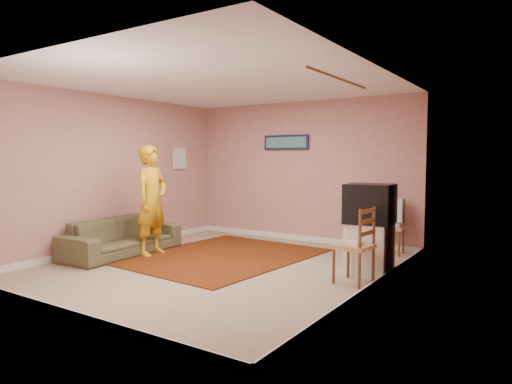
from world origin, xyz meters
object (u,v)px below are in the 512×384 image
Objects in this scene: chair_a at (391,221)px; sofa at (122,237)px; person at (152,200)px; tv_cabinet at (369,249)px; chair_b at (354,237)px; crt_tv at (370,204)px.

chair_a is 4.33m from sofa.
person reaches higher than chair_a.
sofa is at bearing 114.84° from person.
tv_cabinet is 1.33× the size of chair_b.
chair_b is 3.34m from person.
crt_tv reaches higher than tv_cabinet.
chair_a is (-0.15, 1.45, -0.41)m from crt_tv.
chair_a is 0.24× the size of sofa.
person is at bearing -168.20° from tv_cabinet.
tv_cabinet is 1.43× the size of chair_a.
sofa is at bearing -170.14° from crt_tv.
crt_tv is 1.51m from chair_a.
person is (-3.32, -0.18, 0.30)m from chair_b.
chair_b is at bearing -91.97° from tv_cabinet.
crt_tv is at bearing -175.51° from tv_cabinet.
tv_cabinet is 0.61m from crt_tv.
crt_tv is 0.37× the size of person.
person is (-3.33, -0.70, -0.07)m from crt_tv.
chair_b is 0.26× the size of sofa.
person reaches higher than sofa.
chair_b is at bearing -90.40° from chair_a.
chair_a is (-0.15, 1.45, 0.20)m from tv_cabinet.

